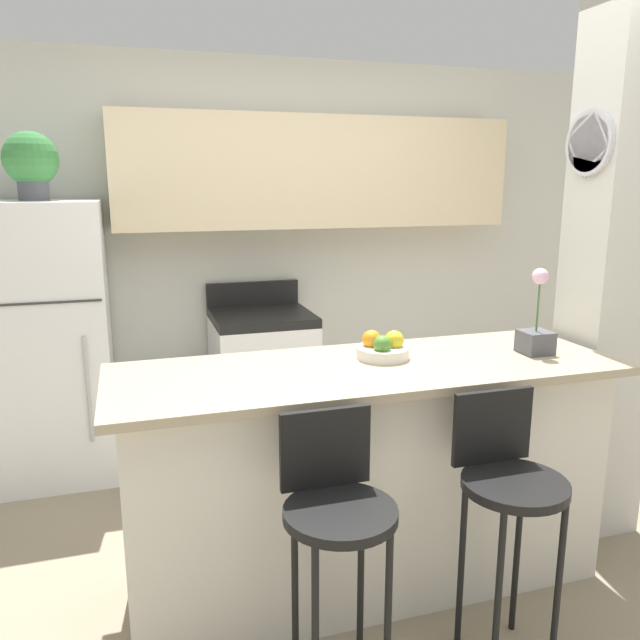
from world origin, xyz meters
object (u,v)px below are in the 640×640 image
(orchid_vase, at_px, (536,331))
(trash_bin, at_px, (156,446))
(bar_stool_left, at_px, (336,515))
(refrigerator, at_px, (48,342))
(bar_stool_right, at_px, (508,487))
(fruit_bowl, at_px, (383,348))
(stove_range, at_px, (263,378))
(potted_plant_on_fridge, at_px, (31,162))

(orchid_vase, height_order, trash_bin, orchid_vase)
(bar_stool_left, distance_m, orchid_vase, 1.29)
(refrigerator, height_order, orchid_vase, refrigerator)
(bar_stool_right, height_order, fruit_bowl, fruit_bowl)
(stove_range, relative_size, potted_plant_on_fridge, 2.83)
(orchid_vase, xyz_separation_m, fruit_bowl, (-0.68, 0.13, -0.06))
(bar_stool_right, distance_m, potted_plant_on_fridge, 2.97)
(potted_plant_on_fridge, distance_m, trash_bin, 1.77)
(bar_stool_left, bearing_deg, stove_range, 84.35)
(trash_bin, bearing_deg, bar_stool_left, -74.78)
(refrigerator, xyz_separation_m, fruit_bowl, (1.50, -1.48, 0.22))
(fruit_bowl, bearing_deg, orchid_vase, -10.44)
(fruit_bowl, bearing_deg, bar_stool_left, -123.67)
(potted_plant_on_fridge, height_order, trash_bin, potted_plant_on_fridge)
(refrigerator, bearing_deg, trash_bin, -22.49)
(bar_stool_right, xyz_separation_m, potted_plant_on_fridge, (-1.73, 2.12, 1.18))
(orchid_vase, bearing_deg, potted_plant_on_fridge, 143.66)
(fruit_bowl, relative_size, trash_bin, 0.60)
(trash_bin, bearing_deg, bar_stool_right, -58.30)
(potted_plant_on_fridge, relative_size, fruit_bowl, 1.66)
(refrigerator, xyz_separation_m, potted_plant_on_fridge, (-0.00, 0.00, 1.03))
(bar_stool_left, height_order, orchid_vase, orchid_vase)
(trash_bin, bearing_deg, fruit_bowl, -53.06)
(potted_plant_on_fridge, distance_m, orchid_vase, 2.81)
(stove_range, distance_m, trash_bin, 0.82)
(orchid_vase, bearing_deg, bar_stool_left, -155.11)
(bar_stool_left, xyz_separation_m, trash_bin, (-0.51, 1.88, -0.49))
(bar_stool_left, bearing_deg, trash_bin, 105.22)
(stove_range, relative_size, bar_stool_right, 1.07)
(stove_range, relative_size, orchid_vase, 2.81)
(refrigerator, height_order, stove_range, refrigerator)
(potted_plant_on_fridge, bearing_deg, bar_stool_left, -62.99)
(refrigerator, distance_m, potted_plant_on_fridge, 1.03)
(fruit_bowl, distance_m, trash_bin, 1.78)
(bar_stool_left, relative_size, fruit_bowl, 4.40)
(refrigerator, bearing_deg, bar_stool_right, -50.75)
(refrigerator, bearing_deg, orchid_vase, -36.34)
(bar_stool_right, bearing_deg, refrigerator, 129.25)
(potted_plant_on_fridge, relative_size, trash_bin, 0.99)
(stove_range, relative_size, fruit_bowl, 4.71)
(bar_stool_right, bearing_deg, potted_plant_on_fridge, 129.25)
(stove_range, height_order, trash_bin, stove_range)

